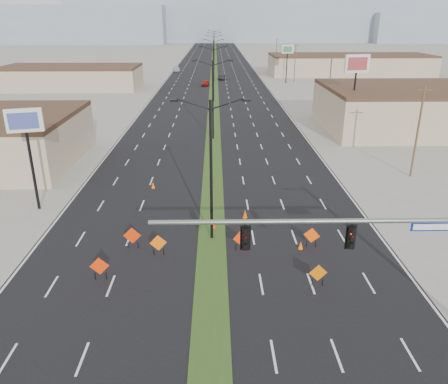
{
  "coord_description": "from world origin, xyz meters",
  "views": [
    {
      "loc": [
        0.33,
        -16.2,
        14.88
      ],
      "look_at": [
        0.9,
        13.0,
        3.2
      ],
      "focal_mm": 35.0,
      "sensor_mm": 36.0,
      "label": 1
    }
  ],
  "objects_px": {
    "streetlight_1": "(213,98)",
    "cone_0": "(214,225)",
    "streetlight_5": "(214,46)",
    "signal_mast": "(389,245)",
    "pole_sign_east_near": "(357,69)",
    "streetlight_0": "(211,167)",
    "streetlight_4": "(214,51)",
    "pole_sign_east_far": "(287,52)",
    "cone_2": "(301,245)",
    "streetlight_3": "(214,59)",
    "car_left": "(205,83)",
    "construction_sign_4": "(312,236)",
    "streetlight_6": "(214,42)",
    "pole_sign_west": "(26,129)",
    "construction_sign_5": "(318,274)",
    "construction_sign_1": "(132,236)",
    "streetlight_2": "(213,72)",
    "car_mid": "(222,77)",
    "construction_sign_0": "(99,267)",
    "car_far": "(177,69)",
    "construction_sign_3": "(241,239)",
    "construction_sign_2": "(158,244)",
    "cone_1": "(245,214)",
    "cone_3": "(153,185)"
  },
  "relations": [
    {
      "from": "construction_sign_0",
      "to": "pole_sign_east_far",
      "type": "relative_size",
      "value": 0.17
    },
    {
      "from": "streetlight_2",
      "to": "construction_sign_0",
      "type": "relative_size",
      "value": 6.51
    },
    {
      "from": "construction_sign_2",
      "to": "cone_2",
      "type": "bearing_deg",
      "value": -2.67
    },
    {
      "from": "construction_sign_4",
      "to": "streetlight_5",
      "type": "bearing_deg",
      "value": 111.61
    },
    {
      "from": "streetlight_1",
      "to": "cone_0",
      "type": "distance_m",
      "value": 26.91
    },
    {
      "from": "construction_sign_4",
      "to": "pole_sign_west",
      "type": "height_order",
      "value": "pole_sign_west"
    },
    {
      "from": "streetlight_5",
      "to": "cone_0",
      "type": "xyz_separation_m",
      "value": [
        0.14,
        -138.42,
        -5.14
      ]
    },
    {
      "from": "streetlight_0",
      "to": "construction_sign_4",
      "type": "height_order",
      "value": "streetlight_0"
    },
    {
      "from": "streetlight_0",
      "to": "construction_sign_5",
      "type": "xyz_separation_m",
      "value": [
        6.32,
        -6.21,
        -4.58
      ]
    },
    {
      "from": "streetlight_1",
      "to": "cone_0",
      "type": "relative_size",
      "value": 18.12
    },
    {
      "from": "streetlight_6",
      "to": "car_far",
      "type": "relative_size",
      "value": 2.15
    },
    {
      "from": "streetlight_2",
      "to": "construction_sign_2",
      "type": "relative_size",
      "value": 6.67
    },
    {
      "from": "streetlight_1",
      "to": "car_mid",
      "type": "xyz_separation_m",
      "value": [
        2.0,
        59.57,
        -4.78
      ]
    },
    {
      "from": "signal_mast",
      "to": "pole_sign_east_near",
      "type": "distance_m",
      "value": 41.45
    },
    {
      "from": "car_left",
      "to": "streetlight_3",
      "type": "bearing_deg",
      "value": 82.39
    },
    {
      "from": "cone_2",
      "to": "cone_3",
      "type": "distance_m",
      "value": 16.66
    },
    {
      "from": "streetlight_4",
      "to": "pole_sign_east_near",
      "type": "height_order",
      "value": "pole_sign_east_near"
    },
    {
      "from": "construction_sign_2",
      "to": "streetlight_5",
      "type": "bearing_deg",
      "value": 82.08
    },
    {
      "from": "car_mid",
      "to": "pole_sign_west",
      "type": "bearing_deg",
      "value": -95.32
    },
    {
      "from": "car_left",
      "to": "car_far",
      "type": "height_order",
      "value": "car_far"
    },
    {
      "from": "streetlight_4",
      "to": "pole_sign_west",
      "type": "relative_size",
      "value": 1.19
    },
    {
      "from": "car_mid",
      "to": "pole_sign_east_near",
      "type": "xyz_separation_m",
      "value": [
        16.71,
        -57.58,
        8.03
      ]
    },
    {
      "from": "signal_mast",
      "to": "car_left",
      "type": "distance_m",
      "value": 87.46
    },
    {
      "from": "construction_sign_0",
      "to": "pole_sign_east_far",
      "type": "bearing_deg",
      "value": 68.8
    },
    {
      "from": "construction_sign_1",
      "to": "pole_sign_east_far",
      "type": "height_order",
      "value": "pole_sign_east_far"
    },
    {
      "from": "streetlight_3",
      "to": "streetlight_6",
      "type": "distance_m",
      "value": 84.0
    },
    {
      "from": "streetlight_4",
      "to": "pole_sign_east_far",
      "type": "distance_m",
      "value": 35.88
    },
    {
      "from": "streetlight_4",
      "to": "car_left",
      "type": "bearing_deg",
      "value": -93.25
    },
    {
      "from": "cone_0",
      "to": "cone_1",
      "type": "xyz_separation_m",
      "value": [
        2.49,
        1.81,
        0.06
      ]
    },
    {
      "from": "cone_2",
      "to": "pole_sign_east_far",
      "type": "bearing_deg",
      "value": 82.07
    },
    {
      "from": "streetlight_4",
      "to": "cone_2",
      "type": "relative_size",
      "value": 17.36
    },
    {
      "from": "signal_mast",
      "to": "streetlight_3",
      "type": "distance_m",
      "value": 94.39
    },
    {
      "from": "construction_sign_4",
      "to": "car_left",
      "type": "bearing_deg",
      "value": 115.31
    },
    {
      "from": "construction_sign_2",
      "to": "pole_sign_east_far",
      "type": "bearing_deg",
      "value": 69.22
    },
    {
      "from": "streetlight_3",
      "to": "car_mid",
      "type": "bearing_deg",
      "value": 60.75
    },
    {
      "from": "pole_sign_west",
      "to": "streetlight_3",
      "type": "bearing_deg",
      "value": 63.73
    },
    {
      "from": "construction_sign_4",
      "to": "cone_0",
      "type": "distance_m",
      "value": 7.46
    },
    {
      "from": "streetlight_6",
      "to": "construction_sign_5",
      "type": "xyz_separation_m",
      "value": [
        6.32,
        -174.21,
        -4.58
      ]
    },
    {
      "from": "streetlight_5",
      "to": "car_far",
      "type": "relative_size",
      "value": 2.15
    },
    {
      "from": "pole_sign_east_near",
      "to": "construction_sign_3",
      "type": "bearing_deg",
      "value": -129.85
    },
    {
      "from": "streetlight_3",
      "to": "pole_sign_west",
      "type": "relative_size",
      "value": 1.19
    },
    {
      "from": "streetlight_1",
      "to": "streetlight_2",
      "type": "xyz_separation_m",
      "value": [
        0.0,
        28.0,
        0.0
      ]
    },
    {
      "from": "signal_mast",
      "to": "streetlight_0",
      "type": "xyz_separation_m",
      "value": [
        -8.56,
        10.0,
        0.63
      ]
    },
    {
      "from": "construction_sign_0",
      "to": "construction_sign_5",
      "type": "height_order",
      "value": "construction_sign_0"
    },
    {
      "from": "streetlight_5",
      "to": "cone_0",
      "type": "distance_m",
      "value": 138.51
    },
    {
      "from": "pole_sign_east_near",
      "to": "cone_2",
      "type": "bearing_deg",
      "value": -123.74
    },
    {
      "from": "streetlight_2",
      "to": "car_mid",
      "type": "relative_size",
      "value": 2.6
    },
    {
      "from": "cone_1",
      "to": "construction_sign_1",
      "type": "bearing_deg",
      "value": -149.16
    },
    {
      "from": "construction_sign_1",
      "to": "streetlight_6",
      "type": "bearing_deg",
      "value": 87.5
    },
    {
      "from": "cone_1",
      "to": "streetlight_6",
      "type": "bearing_deg",
      "value": 90.92
    }
  ]
}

